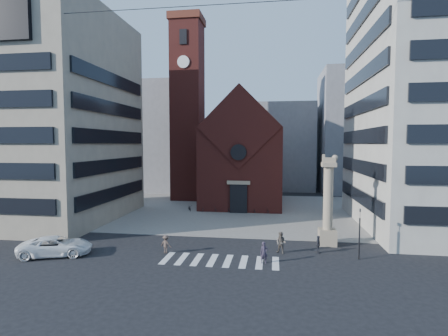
{
  "coord_description": "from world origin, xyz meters",
  "views": [
    {
      "loc": [
        4.97,
        -30.95,
        9.68
      ],
      "look_at": [
        -0.74,
        8.0,
        6.93
      ],
      "focal_mm": 28.0,
      "sensor_mm": 36.0,
      "label": 1
    }
  ],
  "objects": [
    {
      "name": "ground",
      "position": [
        0.0,
        0.0,
        0.0
      ],
      "size": [
        120.0,
        120.0,
        0.0
      ],
      "primitive_type": "plane",
      "color": "black",
      "rests_on": "ground"
    },
    {
      "name": "piazza",
      "position": [
        0.0,
        19.0,
        0.03
      ],
      "size": [
        46.0,
        30.0,
        0.05
      ],
      "primitive_type": "cube",
      "color": "gray",
      "rests_on": "ground"
    },
    {
      "name": "zebra_crossing",
      "position": [
        0.55,
        -3.0,
        0.01
      ],
      "size": [
        10.2,
        3.2,
        0.01
      ],
      "primitive_type": null,
      "color": "white",
      "rests_on": "ground"
    },
    {
      "name": "church",
      "position": [
        0.0,
        25.04,
        7.98
      ],
      "size": [
        12.0,
        16.65,
        18.0
      ],
      "color": "maroon",
      "rests_on": "ground"
    },
    {
      "name": "campanile",
      "position": [
        -10.0,
        28.0,
        15.74
      ],
      "size": [
        5.5,
        5.5,
        31.2
      ],
      "color": "maroon",
      "rests_on": "ground"
    },
    {
      "name": "building_left",
      "position": [
        -24.0,
        10.0,
        13.0
      ],
      "size": [
        18.0,
        20.0,
        26.0
      ],
      "primitive_type": "cube",
      "color": "gray",
      "rests_on": "ground"
    },
    {
      "name": "building_right",
      "position": [
        24.0,
        12.0,
        16.0
      ],
      "size": [
        18.0,
        22.0,
        32.0
      ],
      "primitive_type": "cube",
      "color": "#B9B6A7",
      "rests_on": "ground"
    },
    {
      "name": "bg_block_left",
      "position": [
        -20.0,
        40.0,
        11.0
      ],
      "size": [
        16.0,
        14.0,
        22.0
      ],
      "primitive_type": "cube",
      "color": "gray",
      "rests_on": "ground"
    },
    {
      "name": "bg_block_mid",
      "position": [
        6.0,
        45.0,
        9.0
      ],
      "size": [
        14.0,
        12.0,
        18.0
      ],
      "primitive_type": "cube",
      "color": "gray",
      "rests_on": "ground"
    },
    {
      "name": "bg_block_right",
      "position": [
        22.0,
        42.0,
        12.0
      ],
      "size": [
        16.0,
        14.0,
        24.0
      ],
      "primitive_type": "cube",
      "color": "gray",
      "rests_on": "ground"
    },
    {
      "name": "lion_column",
      "position": [
        10.01,
        3.0,
        3.46
      ],
      "size": [
        1.63,
        1.6,
        8.68
      ],
      "color": "gray",
      "rests_on": "ground"
    },
    {
      "name": "traffic_light",
      "position": [
        12.0,
        -1.0,
        2.29
      ],
      "size": [
        0.13,
        0.16,
        4.3
      ],
      "color": "black",
      "rests_on": "ground"
    },
    {
      "name": "white_car",
      "position": [
        -13.74,
        -3.73,
        0.82
      ],
      "size": [
        6.48,
        4.51,
        1.64
      ],
      "primitive_type": "imported",
      "rotation": [
        0.0,
        0.0,
        1.9
      ],
      "color": "white",
      "rests_on": "ground"
    },
    {
      "name": "pedestrian_0",
      "position": [
        4.16,
        -3.08,
        0.87
      ],
      "size": [
        0.72,
        0.56,
        1.74
      ],
      "primitive_type": "imported",
      "rotation": [
        0.0,
        0.0,
        0.25
      ],
      "color": "#312939",
      "rests_on": "ground"
    },
    {
      "name": "pedestrian_1",
      "position": [
        5.56,
        -0.31,
        0.96
      ],
      "size": [
        1.16,
        1.07,
        1.91
      ],
      "primitive_type": "imported",
      "rotation": [
        0.0,
        0.0,
        -0.47
      ],
      "color": "#5D544B",
      "rests_on": "ground"
    },
    {
      "name": "pedestrian_2",
      "position": [
        8.83,
        0.28,
        0.78
      ],
      "size": [
        0.5,
        0.95,
        1.55
      ],
      "primitive_type": "imported",
      "rotation": [
        0.0,
        0.0,
        1.43
      ],
      "color": "#282930",
      "rests_on": "ground"
    },
    {
      "name": "pedestrian_3",
      "position": [
        -4.51,
        -1.71,
        0.81
      ],
      "size": [
        1.17,
        0.86,
        1.62
      ],
      "primitive_type": "imported",
      "rotation": [
        0.0,
        0.0,
        2.87
      ],
      "color": "brown",
      "rests_on": "ground"
    },
    {
      "name": "scooter_0",
      "position": [
        -7.12,
        17.42,
        0.47
      ],
      "size": [
        1.15,
        1.67,
        0.83
      ],
      "primitive_type": "imported",
      "rotation": [
        0.0,
        0.0,
        0.42
      ],
      "color": "black",
      "rests_on": "piazza"
    },
    {
      "name": "scooter_1",
      "position": [
        -5.29,
        17.42,
        0.51
      ],
      "size": [
        1.02,
        1.58,
        0.92
      ],
      "primitive_type": "imported",
      "rotation": [
        0.0,
        0.0,
        0.42
      ],
      "color": "black",
      "rests_on": "piazza"
    },
    {
      "name": "scooter_2",
      "position": [
        -3.46,
        17.42,
        0.47
      ],
      "size": [
        1.15,
        1.67,
        0.83
      ],
      "primitive_type": "imported",
      "rotation": [
        0.0,
        0.0,
        0.42
      ],
      "color": "black",
      "rests_on": "piazza"
    },
    {
      "name": "scooter_3",
      "position": [
        -1.64,
        17.42,
        0.51
      ],
      "size": [
        1.02,
        1.58,
        0.92
      ],
      "primitive_type": "imported",
      "rotation": [
        0.0,
        0.0,
        0.42
      ],
      "color": "black",
      "rests_on": "piazza"
    },
    {
      "name": "scooter_4",
      "position": [
        0.19,
        17.42,
        0.47
      ],
      "size": [
        1.15,
        1.67,
        0.83
      ],
      "primitive_type": "imported",
      "rotation": [
        0.0,
        0.0,
        0.42
      ],
      "color": "black",
      "rests_on": "piazza"
    },
    {
      "name": "scooter_5",
      "position": [
        2.02,
        17.42,
        0.51
      ],
      "size": [
        1.02,
        1.58,
        0.92
      ],
      "primitive_type": "imported",
      "rotation": [
        0.0,
        0.0,
        0.42
      ],
      "color": "black",
      "rests_on": "piazza"
    },
    {
      "name": "scooter_6",
      "position": [
        3.84,
        17.42,
        0.47
      ],
      "size": [
        1.15,
        1.67,
        0.83
      ],
      "primitive_type": "imported",
      "rotation": [
        0.0,
        0.0,
        0.42
      ],
      "color": "black",
      "rests_on": "piazza"
    }
  ]
}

